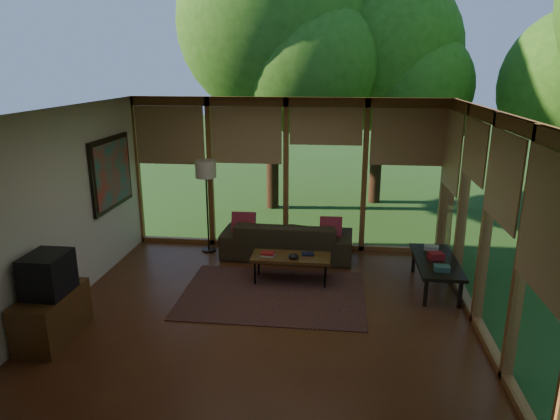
# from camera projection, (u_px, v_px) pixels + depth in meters

# --- Properties ---
(floor) EXTENTS (5.50, 5.50, 0.00)m
(floor) POSITION_uv_depth(u_px,v_px,m) (266.00, 310.00, 6.83)
(floor) COLOR brown
(floor) RESTS_ON ground
(ceiling) EXTENTS (5.50, 5.50, 0.00)m
(ceiling) POSITION_uv_depth(u_px,v_px,m) (265.00, 109.00, 6.07)
(ceiling) COLOR silver
(ceiling) RESTS_ON ground
(wall_left) EXTENTS (0.04, 5.00, 2.70)m
(wall_left) POSITION_uv_depth(u_px,v_px,m) (65.00, 208.00, 6.76)
(wall_left) COLOR silver
(wall_left) RESTS_ON ground
(wall_front) EXTENTS (5.50, 0.04, 2.70)m
(wall_front) POSITION_uv_depth(u_px,v_px,m) (221.00, 303.00, 4.07)
(wall_front) COLOR silver
(wall_front) RESTS_ON ground
(window_wall_back) EXTENTS (5.50, 0.12, 2.70)m
(window_wall_back) POSITION_uv_depth(u_px,v_px,m) (286.00, 175.00, 8.83)
(window_wall_back) COLOR #915C2D
(window_wall_back) RESTS_ON ground
(window_wall_right) EXTENTS (0.12, 5.00, 2.70)m
(window_wall_right) POSITION_uv_depth(u_px,v_px,m) (486.00, 223.00, 6.14)
(window_wall_right) COLOR #915C2D
(window_wall_right) RESTS_ON ground
(tree_nw) EXTENTS (4.10, 4.10, 6.14)m
(tree_nw) POSITION_uv_depth(u_px,v_px,m) (272.00, 24.00, 10.71)
(tree_nw) COLOR #331E12
(tree_nw) RESTS_ON ground
(tree_ne) EXTENTS (3.60, 3.60, 5.33)m
(tree_ne) POSITION_uv_depth(u_px,v_px,m) (382.00, 52.00, 11.35)
(tree_ne) COLOR #331E12
(tree_ne) RESTS_ON ground
(rug) EXTENTS (2.64, 1.87, 0.01)m
(rug) POSITION_uv_depth(u_px,v_px,m) (273.00, 294.00, 7.27)
(rug) COLOR brown
(rug) RESTS_ON floor
(sofa) EXTENTS (2.26, 0.94, 0.65)m
(sofa) POSITION_uv_depth(u_px,v_px,m) (287.00, 239.00, 8.64)
(sofa) COLOR #352C1A
(sofa) RESTS_ON floor
(pillow_left) EXTENTS (0.40, 0.22, 0.42)m
(pillow_left) POSITION_uv_depth(u_px,v_px,m) (244.00, 224.00, 8.60)
(pillow_left) COLOR maroon
(pillow_left) RESTS_ON sofa
(pillow_right) EXTENTS (0.37, 0.20, 0.39)m
(pillow_right) POSITION_uv_depth(u_px,v_px,m) (331.00, 228.00, 8.44)
(pillow_right) COLOR maroon
(pillow_right) RESTS_ON sofa
(ct_book_lower) EXTENTS (0.22, 0.18, 0.03)m
(ct_book_lower) POSITION_uv_depth(u_px,v_px,m) (268.00, 255.00, 7.58)
(ct_book_lower) COLOR #AAA59A
(ct_book_lower) RESTS_ON coffee_table
(ct_book_upper) EXTENTS (0.20, 0.16, 0.03)m
(ct_book_upper) POSITION_uv_depth(u_px,v_px,m) (268.00, 253.00, 7.57)
(ct_book_upper) COLOR maroon
(ct_book_upper) RESTS_ON coffee_table
(ct_book_side) EXTENTS (0.20, 0.16, 0.03)m
(ct_book_side) POSITION_uv_depth(u_px,v_px,m) (308.00, 254.00, 7.64)
(ct_book_side) COLOR black
(ct_book_side) RESTS_ON coffee_table
(ct_bowl) EXTENTS (0.16, 0.16, 0.07)m
(ct_bowl) POSITION_uv_depth(u_px,v_px,m) (294.00, 256.00, 7.48)
(ct_bowl) COLOR black
(ct_bowl) RESTS_ON coffee_table
(media_cabinet) EXTENTS (0.50, 1.00, 0.60)m
(media_cabinet) POSITION_uv_depth(u_px,v_px,m) (52.00, 316.00, 6.03)
(media_cabinet) COLOR brown
(media_cabinet) RESTS_ON floor
(television) EXTENTS (0.45, 0.55, 0.50)m
(television) POSITION_uv_depth(u_px,v_px,m) (48.00, 274.00, 5.88)
(television) COLOR black
(television) RESTS_ON media_cabinet
(console_book_a) EXTENTS (0.22, 0.16, 0.08)m
(console_book_a) POSITION_uv_depth(u_px,v_px,m) (442.00, 268.00, 6.96)
(console_book_a) COLOR #376155
(console_book_a) RESTS_ON side_console
(console_book_b) EXTENTS (0.24, 0.20, 0.10)m
(console_book_b) POSITION_uv_depth(u_px,v_px,m) (436.00, 256.00, 7.38)
(console_book_b) COLOR maroon
(console_book_b) RESTS_ON side_console
(console_book_c) EXTENTS (0.25, 0.20, 0.06)m
(console_book_c) POSITION_uv_depth(u_px,v_px,m) (431.00, 248.00, 7.77)
(console_book_c) COLOR #AAA59A
(console_book_c) RESTS_ON side_console
(floor_lamp) EXTENTS (0.36, 0.36, 1.65)m
(floor_lamp) POSITION_uv_depth(u_px,v_px,m) (206.00, 174.00, 8.62)
(floor_lamp) COLOR black
(floor_lamp) RESTS_ON floor
(coffee_table) EXTENTS (1.20, 0.50, 0.43)m
(coffee_table) POSITION_uv_depth(u_px,v_px,m) (291.00, 258.00, 7.61)
(coffee_table) COLOR brown
(coffee_table) RESTS_ON floor
(side_console) EXTENTS (0.60, 1.40, 0.46)m
(side_console) POSITION_uv_depth(u_px,v_px,m) (436.00, 263.00, 7.36)
(side_console) COLOR black
(side_console) RESTS_ON floor
(wall_painting) EXTENTS (0.06, 1.35, 1.15)m
(wall_painting) POSITION_uv_depth(u_px,v_px,m) (112.00, 173.00, 8.04)
(wall_painting) COLOR black
(wall_painting) RESTS_ON wall_left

